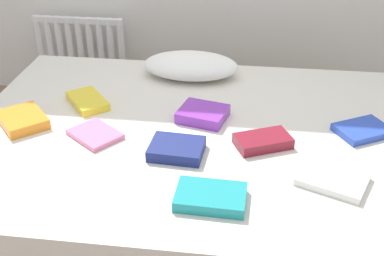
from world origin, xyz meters
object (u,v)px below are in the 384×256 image
Objects in this scene: textbook_teal at (211,197)px; textbook_blue at (363,130)px; radiator at (81,51)px; textbook_white at (333,179)px; textbook_orange at (23,120)px; textbook_purple at (203,114)px; textbook_pink at (95,134)px; textbook_maroon at (263,141)px; bed at (191,177)px; textbook_navy at (177,149)px; pillow at (191,66)px; textbook_yellow at (88,101)px.

textbook_blue is (0.60, 0.54, -0.00)m from textbook_teal.
textbook_white is (1.47, -1.51, 0.17)m from radiator.
textbook_purple reaches higher than textbook_orange.
textbook_maroon is at bearing 39.46° from textbook_pink.
radiator is at bearing 127.05° from bed.
textbook_navy reaches higher than bed.
radiator is at bearing 123.89° from textbook_teal.
textbook_navy is at bearing 172.48° from textbook_maroon.
textbook_teal reaches higher than textbook_white.
textbook_teal is (0.53, -0.37, 0.01)m from textbook_pink.
textbook_maroon is at bearing -21.95° from textbook_purple.
textbook_maroon reaches higher than textbook_pink.
textbook_blue is at bearing 52.80° from textbook_orange.
textbook_yellow is (-0.44, -0.38, -0.04)m from pillow.
bed is at bearing 155.39° from textbook_blue.
textbook_purple is 0.88× the size of textbook_yellow.
textbook_orange is at bearing -84.38° from textbook_yellow.
textbook_teal is at bearing -56.32° from textbook_navy.
radiator is at bearing 115.53° from textbook_blue.
textbook_teal is at bearing 6.27° from textbook_yellow.
textbook_orange is at bearing 172.00° from textbook_navy.
textbook_navy is (0.04, -0.74, -0.04)m from pillow.
textbook_teal is at bearing -58.20° from radiator.
textbook_orange is at bearing 155.83° from textbook_teal.
textbook_blue is at bearing 46.48° from textbook_yellow.
textbook_navy is at bearing -57.84° from radiator.
bed is at bearing 52.05° from textbook_orange.
textbook_blue is 0.91× the size of textbook_white.
textbook_white is at bearing -28.40° from bed.
textbook_purple reaches higher than textbook_maroon.
pillow is 0.94m from textbook_blue.
textbook_navy is 0.31m from textbook_purple.
textbook_navy is 0.61m from textbook_yellow.
textbook_purple is (-0.27, 0.19, 0.00)m from textbook_maroon.
textbook_white is (0.26, -0.22, -0.01)m from textbook_maroon.
pillow is 2.23× the size of textbook_maroon.
textbook_orange is 0.35m from textbook_pink.
textbook_white is at bearing 26.28° from textbook_pink.
textbook_purple reaches higher than textbook_white.
textbook_maroon is (0.70, 0.02, 0.01)m from textbook_pink.
textbook_orange is at bearing -168.88° from textbook_white.
bed is 0.57m from textbook_teal.
textbook_orange is 1.05× the size of textbook_navy.
textbook_white is at bearing -45.66° from radiator.
textbook_purple is (0.78, 0.15, 0.00)m from textbook_orange.
textbook_yellow reaches higher than textbook_pink.
radiator is at bearing 144.55° from textbook_purple.
textbook_maroon is (0.38, -0.64, -0.04)m from pillow.
textbook_purple is at bearing 164.35° from textbook_white.
textbook_yellow is at bearing 151.40° from textbook_pink.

